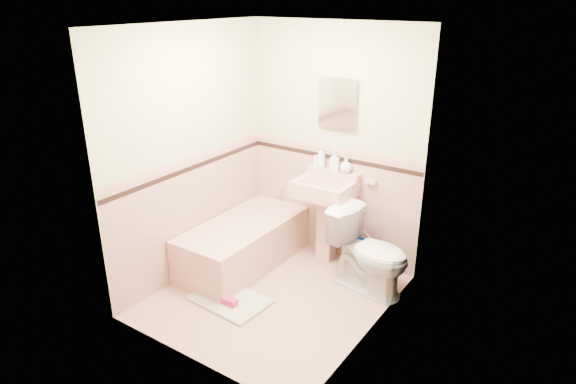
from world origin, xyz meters
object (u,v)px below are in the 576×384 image
Objects in this scene: soap_bottle_mid at (335,161)px; bucket at (360,255)px; bathtub at (243,245)px; soap_bottle_left at (322,157)px; sink at (324,222)px; shoe at (229,301)px; medicine_cabinet at (338,103)px; soap_bottle_right at (346,165)px; toilet at (370,252)px.

soap_bottle_mid reaches higher than bucket.
bathtub is 6.52× the size of soap_bottle_left.
shoe is (-0.28, -1.24, -0.41)m from sink.
soap_bottle_left is 1.45× the size of shoe.
medicine_cabinet is 0.63m from soap_bottle_right.
soap_bottle_mid is (0.16, 0.00, -0.01)m from soap_bottle_left.
soap_bottle_right reaches higher than toilet.
sink reaches higher than toilet.
bucket is (1.07, 0.64, -0.08)m from bathtub.
sink is 0.52m from bucket.
medicine_cabinet is at bearing 90.00° from sink.
sink is 5.83× the size of soap_bottle_right.
soap_bottle_mid is 0.25× the size of toilet.
soap_bottle_left is 0.81× the size of bucket.
soap_bottle_right is (0.14, 0.18, 0.61)m from sink.
soap_bottle_left is at bearing -168.97° from medicine_cabinet.
sink is 4.07× the size of soap_bottle_left.
shoe is at bearing 146.55° from toilet.
soap_bottle_mid is 1.27× the size of soap_bottle_right.
soap_bottle_mid is at bearing 45.90° from bathtub.
soap_bottle_left is (0.53, 0.71, 0.89)m from bathtub.
soap_bottle_mid is (0.69, 0.71, 0.88)m from bathtub.
soap_bottle_left reaches higher than sink.
soap_bottle_right reaches higher than shoe.
bathtub is at bearing -139.13° from soap_bottle_right.
soap_bottle_left is 1.78m from shoe.
sink is 1.86× the size of medicine_cabinet.
medicine_cabinet is 2.21m from shoe.
shoe is at bearing -101.58° from soap_bottle_mid.
soap_bottle_right is (0.13, 0.00, -0.02)m from soap_bottle_mid.
soap_bottle_mid is at bearing 180.00° from soap_bottle_right.
toilet is 5.12× the size of shoe.
soap_bottle_right is 1.01× the size of shoe.
soap_bottle_right reaches higher than sink.
bathtub is 5.31× the size of bucket.
medicine_cabinet reaches higher than bathtub.
sink is 0.66m from soap_bottle_mid.
bucket is (0.39, 0.11, -0.33)m from sink.
medicine_cabinet reaches higher than soap_bottle_left.
sink reaches higher than shoe.
bucket is 1.51m from shoe.
soap_bottle_left is 1.15m from toilet.
toilet is (0.81, -0.41, -0.71)m from soap_bottle_left.
soap_bottle_mid is 1.79m from shoe.
soap_bottle_right reaches higher than bathtub.
soap_bottle_mid reaches higher than toilet.
toilet is 2.88× the size of bucket.
soap_bottle_mid reaches higher than soap_bottle_right.
medicine_cabinet reaches higher than bucket.
soap_bottle_mid is at bearing 77.84° from shoe.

